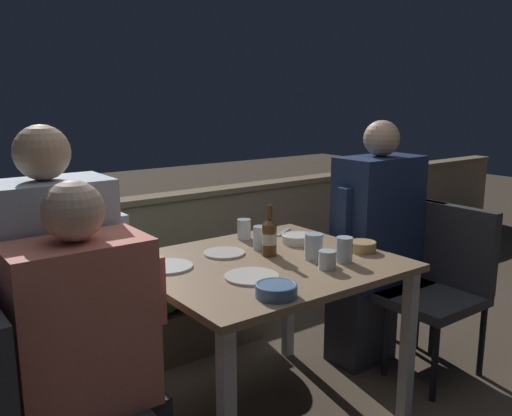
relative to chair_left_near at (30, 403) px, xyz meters
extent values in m
cube|color=tan|center=(1.02, 1.83, -0.17)|extent=(9.00, 0.14, 0.70)
cube|color=#9E8466|center=(1.02, 1.83, 0.20)|extent=(9.00, 0.18, 0.04)
cube|color=#937556|center=(1.02, 0.14, 0.21)|extent=(1.05, 0.91, 0.03)
cube|color=silver|center=(1.50, -0.27, -0.16)|extent=(0.05, 0.05, 0.72)
cube|color=silver|center=(0.55, 0.54, -0.16)|extent=(0.05, 0.05, 0.72)
cube|color=silver|center=(1.50, 0.54, -0.16)|extent=(0.05, 0.05, 0.72)
cube|color=brown|center=(1.10, 0.97, -0.38)|extent=(0.81, 0.36, 0.28)
ellipsoid|color=#235628|center=(0.88, 0.97, -0.08)|extent=(0.37, 0.47, 0.35)
ellipsoid|color=#235628|center=(1.10, 0.97, -0.08)|extent=(0.37, 0.47, 0.35)
ellipsoid|color=#235628|center=(1.33, 0.97, -0.08)|extent=(0.37, 0.47, 0.35)
cube|color=#E07A66|center=(0.17, 0.00, 0.20)|extent=(0.44, 0.26, 0.57)
cube|color=#E07A66|center=(0.42, 0.00, 0.27)|extent=(0.07, 0.07, 0.24)
sphere|color=beige|center=(0.17, 0.00, 0.58)|extent=(0.19, 0.19, 0.19)
cube|color=#333338|center=(0.10, 0.28, -0.11)|extent=(0.46, 0.46, 0.05)
cylinder|color=black|center=(0.30, 0.48, -0.32)|extent=(0.03, 0.03, 0.39)
cube|color=silver|center=(0.17, 0.28, 0.28)|extent=(0.43, 0.26, 0.72)
cube|color=silver|center=(0.42, 0.28, 0.37)|extent=(0.07, 0.07, 0.24)
sphere|color=tan|center=(0.17, 0.28, 0.73)|extent=(0.19, 0.19, 0.19)
cube|color=#333338|center=(1.95, -0.03, -0.11)|extent=(0.46, 0.46, 0.05)
cube|color=#333338|center=(2.16, -0.03, 0.14)|extent=(0.06, 0.46, 0.44)
cylinder|color=black|center=(1.75, -0.24, -0.32)|extent=(0.03, 0.03, 0.39)
cylinder|color=black|center=(2.15, -0.24, -0.32)|extent=(0.03, 0.03, 0.39)
cylinder|color=black|center=(1.75, 0.17, -0.32)|extent=(0.03, 0.03, 0.39)
cylinder|color=black|center=(2.15, 0.17, -0.32)|extent=(0.03, 0.03, 0.39)
cube|color=#333338|center=(1.96, 0.27, -0.11)|extent=(0.46, 0.46, 0.05)
cube|color=#333338|center=(2.16, 0.27, 0.14)|extent=(0.06, 0.46, 0.44)
cylinder|color=black|center=(1.76, 0.06, -0.32)|extent=(0.03, 0.03, 0.39)
cylinder|color=black|center=(2.16, 0.06, -0.32)|extent=(0.03, 0.03, 0.39)
cylinder|color=black|center=(1.76, 0.47, -0.32)|extent=(0.03, 0.03, 0.39)
cylinder|color=black|center=(2.16, 0.47, -0.32)|extent=(0.03, 0.03, 0.39)
cube|color=#282833|center=(1.79, 0.27, -0.30)|extent=(0.33, 0.23, 0.44)
cube|color=navy|center=(1.89, 0.27, 0.26)|extent=(0.47, 0.26, 0.69)
cube|color=navy|center=(1.64, 0.27, 0.34)|extent=(0.07, 0.07, 0.24)
sphere|color=tan|center=(1.89, 0.27, 0.70)|extent=(0.19, 0.19, 0.19)
cylinder|color=brown|center=(1.08, 0.19, 0.30)|extent=(0.06, 0.06, 0.14)
cylinder|color=beige|center=(1.08, 0.19, 0.31)|extent=(0.07, 0.07, 0.05)
cone|color=brown|center=(1.08, 0.19, 0.38)|extent=(0.06, 0.06, 0.03)
cylinder|color=brown|center=(1.08, 0.19, 0.43)|extent=(0.02, 0.02, 0.06)
cylinder|color=white|center=(0.64, 0.31, 0.23)|extent=(0.21, 0.21, 0.01)
cylinder|color=silver|center=(0.84, 0.00, 0.23)|extent=(0.21, 0.21, 0.01)
cylinder|color=silver|center=(0.93, 0.33, 0.23)|extent=(0.18, 0.18, 0.01)
cylinder|color=#4C709E|center=(0.79, -0.22, 0.25)|extent=(0.15, 0.15, 0.05)
torus|color=#4C709E|center=(0.79, -0.22, 0.27)|extent=(0.15, 0.15, 0.01)
cylinder|color=silver|center=(1.32, 0.27, 0.25)|extent=(0.15, 0.15, 0.04)
torus|color=silver|center=(1.32, 0.27, 0.26)|extent=(0.15, 0.15, 0.01)
cylinder|color=tan|center=(1.46, -0.01, 0.25)|extent=(0.12, 0.12, 0.05)
torus|color=tan|center=(1.46, -0.01, 0.27)|extent=(0.12, 0.12, 0.01)
cylinder|color=silver|center=(1.16, 0.49, 0.28)|extent=(0.07, 0.07, 0.10)
cylinder|color=silver|center=(1.15, -0.10, 0.27)|extent=(0.07, 0.07, 0.08)
cylinder|color=silver|center=(1.20, 0.03, 0.28)|extent=(0.08, 0.08, 0.11)
cylinder|color=silver|center=(1.11, 0.29, 0.28)|extent=(0.07, 0.07, 0.11)
cylinder|color=silver|center=(1.28, -0.08, 0.28)|extent=(0.07, 0.07, 0.11)
cube|color=silver|center=(1.39, 0.46, 0.23)|extent=(0.16, 0.10, 0.01)
camera|label=1|loc=(-0.34, -1.62, 0.93)|focal=38.00mm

